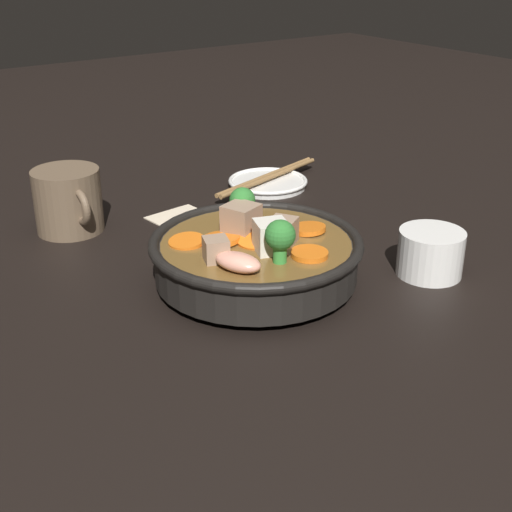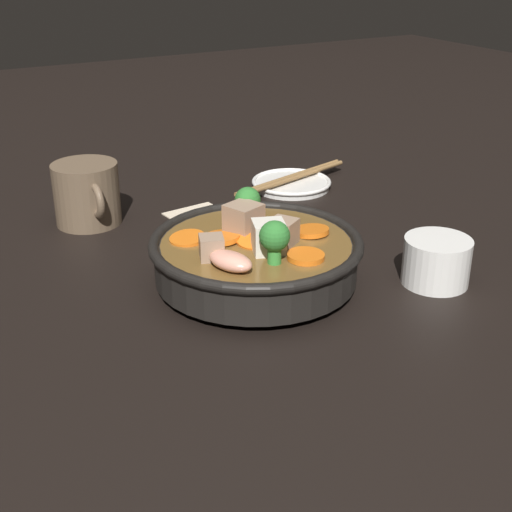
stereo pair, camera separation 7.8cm
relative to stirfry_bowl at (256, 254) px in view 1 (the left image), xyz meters
The scene contains 7 objects.
ground_plane 0.04m from the stirfry_bowl, 149.14° to the left, with size 3.00×3.00×0.00m, color black.
stirfry_bowl is the anchor object (origin of this frame).
side_saucer 0.33m from the stirfry_bowl, 141.42° to the left, with size 0.12×0.12×0.01m.
tea_cup 0.20m from the stirfry_bowl, 62.34° to the left, with size 0.08×0.08×0.05m.
dark_mug 0.29m from the stirfry_bowl, 158.24° to the right, with size 0.11×0.09×0.08m.
napkin 0.21m from the stirfry_bowl, behind, with size 0.12×0.09×0.00m.
chopsticks_pair 0.33m from the stirfry_bowl, 141.42° to the left, with size 0.07×0.22×0.01m.
Camera 1 is at (0.58, -0.41, 0.36)m, focal length 50.00 mm.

